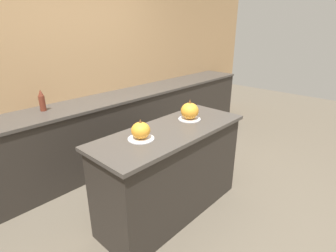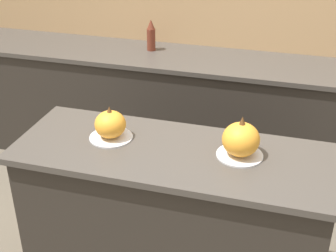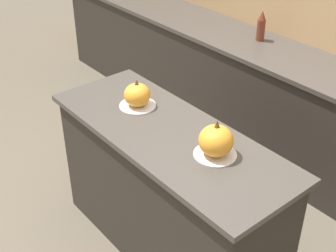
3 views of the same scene
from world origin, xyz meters
name	(u,v)px [view 3 (image 3 of 3)]	position (x,y,z in m)	size (l,w,h in m)	color
ground_plane	(168,246)	(0.00, 0.00, 0.00)	(12.00, 12.00, 0.00)	#665B4C
kitchen_island	(168,194)	(0.00, 0.00, 0.46)	(1.61, 0.61, 0.92)	#2D2823
back_counter	(303,120)	(0.00, 1.36, 0.46)	(6.00, 0.60, 0.92)	#2D2823
pumpkin_cake_left	(137,96)	(-0.34, 0.04, 0.99)	(0.23, 0.23, 0.18)	silver
pumpkin_cake_right	(216,141)	(0.33, 0.05, 1.00)	(0.23, 0.23, 0.22)	silver
bottle_tall	(261,26)	(-0.57, 1.43, 1.04)	(0.07, 0.07, 0.25)	maroon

